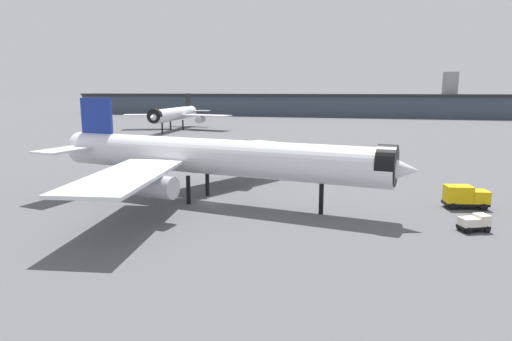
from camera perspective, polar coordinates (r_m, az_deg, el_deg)
ground at (r=61.92m, az=-5.58°, el=-4.08°), size 900.00×900.00×0.00m
airliner_near_gate at (r=61.34m, az=-5.93°, el=1.71°), size 53.67×48.20×14.13m
airliner_far_taxiway at (r=174.71m, az=-10.39°, el=7.13°), size 43.81×47.90×13.89m
terminal_building at (r=270.77m, az=3.51°, el=8.47°), size 258.32×43.78×24.96m
service_truck_front at (r=64.42m, az=25.27°, el=-3.02°), size 5.72×3.09×3.00m
baggage_tug_wing at (r=54.70m, az=26.27°, el=-6.01°), size 3.56×2.78×1.85m
baggage_cart_trailing at (r=83.51m, az=12.87°, el=0.15°), size 2.14×2.55×1.82m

